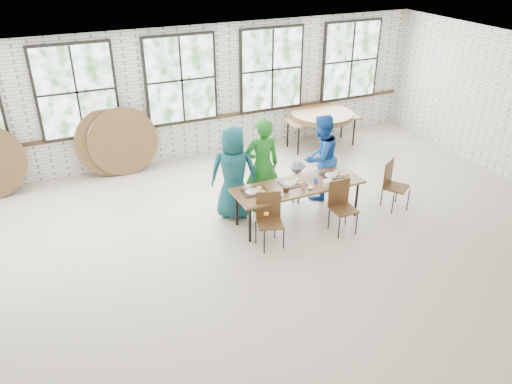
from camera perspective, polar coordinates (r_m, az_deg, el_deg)
room at (r=11.32m, az=-8.53°, el=12.34°), size 12.00×12.00×12.00m
dining_table at (r=9.00m, az=4.85°, el=0.54°), size 2.41×0.85×0.74m
chair_near_left at (r=8.37m, az=1.51°, el=-2.64°), size 0.52×0.51×0.95m
chair_near_right at (r=8.89m, az=9.70°, el=-1.11°), size 0.42×0.41×0.95m
chair_spare at (r=9.83m, az=15.30°, el=1.22°), size 0.57×0.57×0.95m
adult_teal at (r=9.06m, az=-2.57°, el=2.21°), size 1.02×0.86×1.77m
adult_green at (r=9.25m, az=0.71°, el=3.03°), size 0.71×0.50×1.84m
toddler at (r=9.76m, az=4.63°, el=1.20°), size 0.65×0.54×0.88m
adult_blue at (r=9.82m, az=7.37°, el=3.93°), size 1.00×0.89×1.72m
storage_table at (r=12.37m, az=7.53°, el=8.19°), size 1.81×0.77×0.74m
tabletop_clutter at (r=8.98m, az=5.60°, el=0.96°), size 2.05×0.57×0.11m
round_tops_stacked at (r=12.33m, az=7.56°, el=8.71°), size 1.50×1.50×0.13m
round_tops_leaning at (r=11.12m, az=-22.17°, el=4.25°), size 4.28×0.43×1.49m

